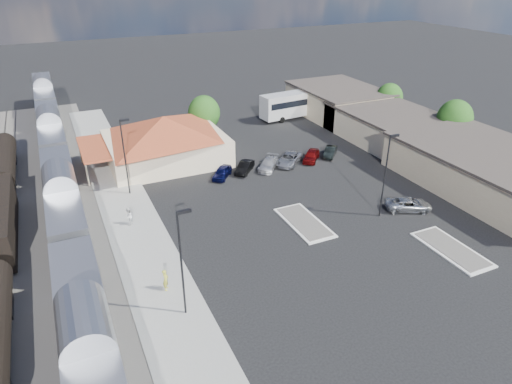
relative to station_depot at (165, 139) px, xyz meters
name	(u,v)px	position (x,y,z in m)	size (l,w,h in m)	color
ground	(278,242)	(4.56, -24.00, -3.13)	(280.00, 280.00, 0.00)	black
railbed	(38,250)	(-16.44, -16.00, -3.07)	(16.00, 100.00, 0.12)	#4C4944
platform	(140,239)	(-7.44, -18.00, -3.04)	(5.50, 92.00, 0.18)	gray
passenger_train	(65,206)	(-13.44, -13.69, -0.26)	(3.00, 104.00, 5.55)	silver
station_depot	(165,139)	(0.00, 0.00, 0.00)	(18.35, 12.24, 6.20)	beige
buildings_east	(408,133)	(32.56, -9.72, -0.86)	(14.40, 51.40, 4.80)	#C6B28C
traffic_island_south	(304,222)	(8.56, -22.00, -3.03)	(3.30, 7.50, 0.21)	silver
traffic_island_north	(452,249)	(18.56, -32.00, -3.03)	(3.30, 7.50, 0.21)	silver
lamp_plat_s	(182,256)	(-6.34, -30.00, 2.21)	(1.08, 0.25, 9.00)	black
lamp_plat_n	(125,151)	(-6.34, -8.00, 2.21)	(1.08, 0.25, 9.00)	black
lamp_lot	(387,169)	(16.66, -24.00, 2.21)	(1.08, 0.25, 9.00)	black
tree_east_b	(455,119)	(38.56, -12.00, 1.09)	(4.94, 4.94, 6.96)	#382314
tree_east_c	(389,98)	(38.56, 2.00, 0.63)	(4.41, 4.41, 6.21)	#382314
tree_depot	(204,113)	(7.56, 6.00, 0.89)	(4.71, 4.71, 6.63)	#382314
suv	(409,204)	(20.17, -24.28, -2.45)	(2.25, 4.89, 1.36)	#A6A9AE
coach_bus	(298,103)	(25.59, 9.66, -0.61)	(13.87, 4.24, 4.38)	white
person_a	(166,280)	(-7.05, -26.68, -2.01)	(0.69, 0.45, 1.89)	gold
person_b	(128,216)	(-7.82, -15.07, -2.00)	(0.92, 0.72, 1.90)	silver
parked_car_a	(222,172)	(4.90, -8.08, -2.45)	(1.60, 3.98, 1.35)	#0D1041
parked_car_b	(245,167)	(8.10, -7.78, -2.46)	(1.42, 4.08, 1.35)	black
parked_car_c	(268,164)	(11.30, -8.08, -2.46)	(1.89, 4.64, 1.35)	silver
parked_car_d	(289,159)	(14.50, -7.78, -2.42)	(2.37, 5.14, 1.43)	gray
parked_car_e	(311,156)	(17.70, -8.08, -2.41)	(1.71, 4.25, 1.45)	maroon
parked_car_f	(330,152)	(20.90, -7.78, -2.49)	(1.36, 3.90, 1.28)	black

